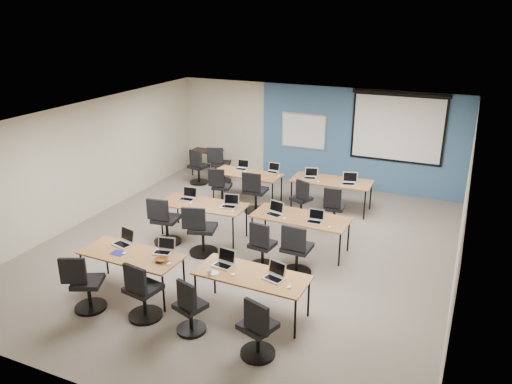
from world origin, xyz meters
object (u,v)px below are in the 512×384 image
at_px(laptop_0, 124,240).
at_px(laptop_2, 224,261).
at_px(training_table_mid_left, 203,206).
at_px(task_chair_8, 221,190).
at_px(laptop_7, 315,219).
at_px(task_chair_1, 142,295).
at_px(training_table_front_left, 131,256).
at_px(spare_chair_b, 198,170).
at_px(training_table_back_right, 332,182).
at_px(laptop_9, 273,170).
at_px(task_chair_2, 190,311).
at_px(task_chair_5, 201,234).
at_px(laptop_1, 164,249).
at_px(laptop_6, 275,211).
at_px(task_chair_4, 165,224).
at_px(spare_chair_a, 220,167).
at_px(task_chair_6, 262,249).
at_px(projector_screen, 398,124).
at_px(laptop_8, 242,167).
at_px(task_chair_7, 296,254).
at_px(task_chair_3, 257,333).
at_px(laptop_5, 230,204).
at_px(training_table_front_right, 252,277).
at_px(training_table_mid_right, 301,219).
at_px(laptop_3, 275,274).
at_px(training_table_back_left, 247,175).
at_px(whiteboard, 304,131).
at_px(laptop_4, 188,196).
at_px(task_chair_0, 85,288).
at_px(laptop_10, 310,176).
at_px(utility_table, 207,154).
at_px(laptop_11, 349,181).
at_px(task_chair_11, 334,211).
at_px(task_chair_10, 301,202).

bearing_deg(laptop_0, laptop_2, 14.95).
distance_m(training_table_mid_left, task_chair_8, 1.80).
bearing_deg(laptop_7, task_chair_1, -123.09).
bearing_deg(training_table_front_left, spare_chair_b, 110.37).
height_order(training_table_back_right, laptop_9, laptop_9).
xyz_separation_m(task_chair_2, task_chair_5, (-1.13, 2.32, 0.05)).
relative_size(laptop_1, laptop_2, 0.95).
xyz_separation_m(training_table_front_left, task_chair_5, (0.37, 1.69, -0.25)).
bearing_deg(laptop_7, laptop_0, -143.97).
bearing_deg(laptop_0, training_table_back_right, 77.41).
bearing_deg(laptop_6, laptop_1, -102.76).
distance_m(task_chair_4, spare_chair_a, 4.01).
height_order(laptop_0, task_chair_6, laptop_0).
distance_m(projector_screen, laptop_8, 4.10).
relative_size(task_chair_4, task_chair_7, 1.00).
bearing_deg(task_chair_3, laptop_5, 140.27).
relative_size(task_chair_1, task_chair_7, 0.98).
relative_size(training_table_front_right, training_table_mid_right, 0.93).
bearing_deg(laptop_6, task_chair_3, -58.94).
height_order(training_table_front_right, task_chair_1, task_chair_1).
xyz_separation_m(projector_screen, training_table_mid_left, (-3.27, -4.24, -1.20)).
distance_m(training_table_mid_right, laptop_3, 2.46).
xyz_separation_m(training_table_back_left, laptop_8, (-0.26, 0.25, 0.11)).
bearing_deg(laptop_5, training_table_front_right, -68.13).
relative_size(laptop_1, spare_chair_a, 0.30).
relative_size(whiteboard, laptop_4, 3.88).
xyz_separation_m(task_chair_0, task_chair_3, (3.02, 0.04, -0.00)).
height_order(training_table_back_right, laptop_2, laptop_2).
relative_size(training_table_mid_right, laptop_10, 6.19).
relative_size(task_chair_0, utility_table, 1.11).
distance_m(task_chair_1, task_chair_2, 0.87).
distance_m(training_table_mid_right, laptop_11, 2.38).
bearing_deg(laptop_5, laptop_10, 56.76).
height_order(task_chair_5, spare_chair_b, task_chair_5).
xyz_separation_m(laptop_3, utility_table, (-4.49, 5.89, -0.14)).
bearing_deg(training_table_front_right, laptop_6, 104.72).
relative_size(laptop_0, laptop_3, 1.11).
bearing_deg(laptop_4, training_table_back_right, 39.52).
height_order(training_table_front_left, laptop_0, laptop_0).
relative_size(task_chair_3, task_chair_11, 1.03).
bearing_deg(laptop_4, whiteboard, 68.82).
bearing_deg(task_chair_5, laptop_4, 116.31).
bearing_deg(task_chair_10, task_chair_7, -48.76).
height_order(laptop_4, task_chair_5, task_chair_5).
bearing_deg(laptop_5, laptop_2, -76.95).
bearing_deg(whiteboard, laptop_7, -68.12).
bearing_deg(task_chair_10, task_chair_6, -63.08).
bearing_deg(task_chair_5, task_chair_7, -16.47).
xyz_separation_m(laptop_11, task_chair_11, (-0.08, -0.96, -0.40)).
bearing_deg(task_chair_1, training_table_mid_right, 75.29).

